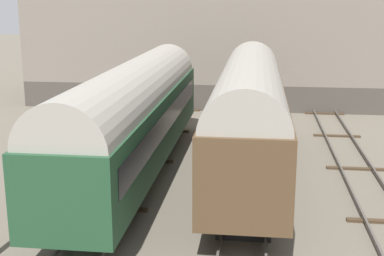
% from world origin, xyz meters
% --- Properties ---
extents(train_car_green, '(2.97, 18.24, 5.06)m').
position_xyz_m(train_car_green, '(-4.89, 12.83, 2.88)').
color(train_car_green, black).
rests_on(train_car_green, ground).
extents(train_car_brown, '(2.95, 16.61, 5.28)m').
position_xyz_m(train_car_brown, '(0.00, 13.51, 3.01)').
color(train_car_brown, black).
rests_on(train_car_brown, ground).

